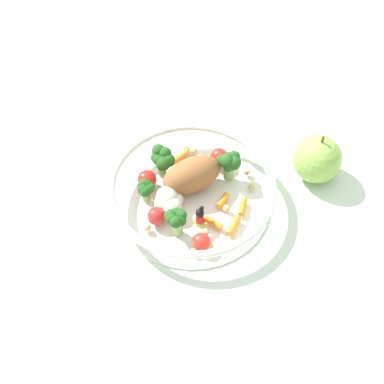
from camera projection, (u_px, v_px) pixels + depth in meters
ground_plane at (200, 207)px, 0.81m from camera, size 2.40×2.40×0.00m
food_container at (190, 188)px, 0.79m from camera, size 0.26×0.26×0.06m
loose_apple at (316, 157)px, 0.82m from camera, size 0.08×0.08×0.09m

